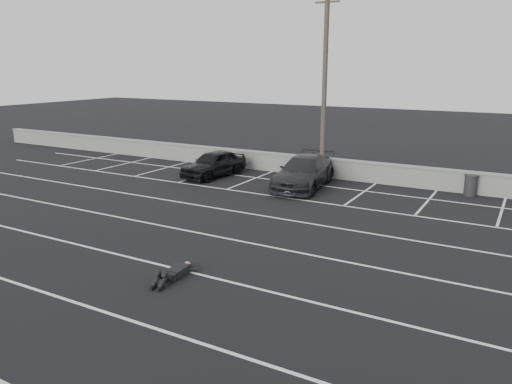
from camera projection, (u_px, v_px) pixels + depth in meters
The scene contains 8 objects.
ground at pixel (126, 256), 15.79m from camera, with size 120.00×120.00×0.00m, color black.
seawall at pixel (306, 165), 27.47m from camera, with size 50.00×0.45×1.06m.
stall_lines at pixel (204, 220), 19.55m from camera, with size 36.00×20.05×0.01m.
car_left at pixel (214, 164), 27.04m from camera, with size 1.67×4.16×1.42m, color black.
car_right at pixel (304, 172), 24.64m from camera, with size 2.13×5.23×1.52m, color black.
utility_pole at pixel (324, 87), 25.15m from camera, with size 1.27×0.25×9.50m.
trash_bin at pixel (471, 185), 23.09m from camera, with size 0.72×0.72×0.98m.
person at pixel (178, 267), 14.35m from camera, with size 1.09×2.35×0.46m, color black, non-canonical shape.
Camera 1 is at (10.88, -10.86, 5.87)m, focal length 35.00 mm.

